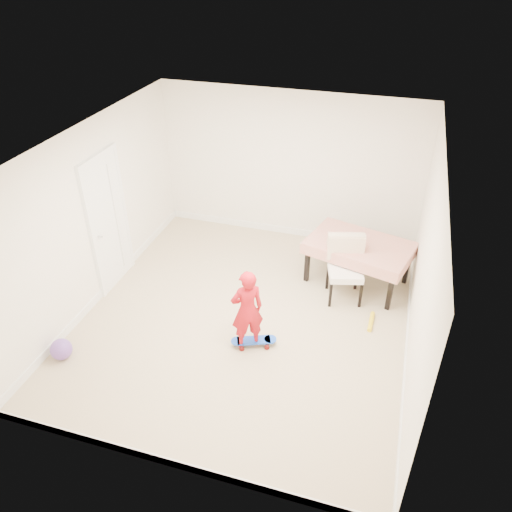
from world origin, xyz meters
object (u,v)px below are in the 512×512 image
(dining_table, at_px, (357,263))
(dining_chair, at_px, (345,270))
(child, at_px, (247,312))
(skateboard, at_px, (254,342))
(balloon, at_px, (61,349))

(dining_table, distance_m, dining_chair, 0.51)
(dining_chair, distance_m, child, 1.78)
(dining_chair, height_order, skateboard, dining_chair)
(skateboard, xyz_separation_m, balloon, (-2.32, -0.94, 0.09))
(skateboard, distance_m, child, 0.55)
(dining_table, xyz_separation_m, dining_chair, (-0.13, -0.47, 0.14))
(child, bearing_deg, dining_table, -156.40)
(child, height_order, balloon, child)
(dining_table, xyz_separation_m, child, (-1.19, -1.90, 0.23))
(dining_table, bearing_deg, dining_chair, -90.14)
(balloon, bearing_deg, skateboard, 22.10)
(dining_table, height_order, dining_chair, dining_chair)
(dining_table, height_order, child, child)
(skateboard, bearing_deg, balloon, -179.44)
(dining_chair, xyz_separation_m, skateboard, (-0.98, -1.39, -0.45))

